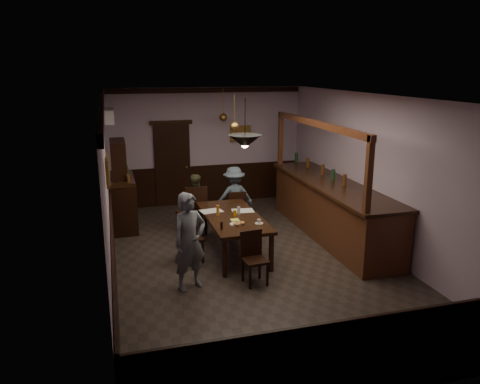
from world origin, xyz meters
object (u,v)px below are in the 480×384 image
object	(u,v)px
chair_far_right	(237,208)
soda_can	(235,214)
chair_near	(253,255)
chair_far_left	(197,207)
person_seated_left	(194,202)
pendant_brass_far	(223,117)
pendant_brass_mid	(234,126)
person_seated_right	(234,197)
sideboard	(122,193)
dining_table	(233,219)
chair_side	(187,235)
person_standing	(190,241)
bar_counter	(331,208)
coffee_cup	(259,221)
pendant_iron	(245,141)

from	to	relation	value
chair_far_right	soda_can	bearing A→B (deg)	80.78
chair_near	chair_far_left	bearing A→B (deg)	94.21
chair_near	person_seated_left	xyz separation A→B (m)	(-0.46, 2.88, 0.14)
chair_far_left	pendant_brass_far	size ratio (longest dim) A/B	1.32
chair_near	pendant_brass_mid	size ratio (longest dim) A/B	1.09
person_seated_right	sideboard	xyz separation A→B (m)	(-2.41, 0.60, 0.11)
dining_table	chair_side	world-z (taller)	chair_side
person_standing	soda_can	xyz separation A→B (m)	(1.07, 1.19, 0.01)
pendant_brass_mid	chair_near	bearing A→B (deg)	-97.91
dining_table	pendant_brass_mid	xyz separation A→B (m)	(0.35, 1.15, 1.61)
chair_near	pendant_brass_mid	bearing A→B (deg)	76.02
person_seated_left	pendant_brass_far	bearing A→B (deg)	-121.22
pendant_brass_mid	pendant_brass_far	distance (m)	1.80
chair_near	bar_counter	size ratio (longest dim) A/B	0.20
person_standing	person_seated_left	world-z (taller)	person_standing
pendant_brass_mid	person_seated_left	bearing A→B (deg)	153.99
pendant_brass_far	coffee_cup	bearing A→B (deg)	-93.40
chair_near	person_seated_right	xyz separation A→B (m)	(0.44, 2.88, 0.20)
chair_side	pendant_iron	bearing A→B (deg)	-130.50
chair_far_right	pendant_iron	xyz separation A→B (m)	(-0.43, -2.08, 1.81)
dining_table	pendant_brass_mid	world-z (taller)	pendant_brass_mid
dining_table	person_standing	world-z (taller)	person_standing
coffee_cup	pendant_brass_mid	bearing A→B (deg)	89.33
chair_far_left	person_standing	size ratio (longest dim) A/B	0.67
chair_far_left	sideboard	world-z (taller)	sideboard
chair_far_right	chair_side	size ratio (longest dim) A/B	0.91
person_standing	pendant_brass_mid	size ratio (longest dim) A/B	1.97
chair_far_left	person_standing	xyz separation A→B (m)	(-0.57, -2.52, 0.22)
chair_near	person_standing	bearing A→B (deg)	170.01
chair_far_left	coffee_cup	bearing A→B (deg)	120.24
coffee_cup	sideboard	size ratio (longest dim) A/B	0.04
chair_far_left	soda_can	xyz separation A→B (m)	(0.49, -1.32, 0.23)
chair_side	coffee_cup	size ratio (longest dim) A/B	12.02
sideboard	pendant_brass_mid	bearing A→B (deg)	-23.38
dining_table	chair_far_right	bearing A→B (deg)	71.35
bar_counter	dining_table	bearing A→B (deg)	-171.18
person_seated_right	soda_can	world-z (taller)	person_seated_right
chair_far_right	sideboard	distance (m)	2.57
chair_near	coffee_cup	xyz separation A→B (m)	(0.34, 0.74, 0.32)
dining_table	person_seated_left	xyz separation A→B (m)	(-0.46, 1.55, -0.06)
pendant_brass_far	chair_side	bearing A→B (deg)	-114.99
coffee_cup	pendant_brass_mid	size ratio (longest dim) A/B	0.10
chair_far_left	pendant_brass_far	distance (m)	2.61
soda_can	chair_near	bearing A→B (deg)	-91.09
sideboard	pendant_iron	distance (m)	3.86
soda_can	pendant_brass_far	distance (m)	3.40
dining_table	soda_can	size ratio (longest dim) A/B	18.38
person_seated_left	person_seated_right	size ratio (longest dim) A/B	0.92
coffee_cup	pendant_brass_far	bearing A→B (deg)	86.26
bar_counter	pendant_brass_far	xyz separation A→B (m)	(-1.69, 2.60, 1.68)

